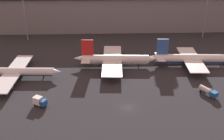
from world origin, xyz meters
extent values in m
plane|color=#26262B|center=(0.00, 0.00, 0.00)|extent=(600.00, 600.00, 0.00)
cube|color=slate|center=(0.00, 90.57, 9.97)|extent=(168.42, 23.42, 19.93)
cylinder|color=silver|center=(-42.96, 23.36, 3.05)|extent=(30.20, 4.69, 3.21)
cylinder|color=#333842|center=(-42.96, 23.36, 2.49)|extent=(28.67, 4.14, 2.73)
cone|color=silver|center=(-26.98, 22.57, 3.05)|extent=(4.00, 3.24, 3.05)
cube|color=silver|center=(-44.46, 23.44, 2.65)|extent=(8.75, 34.64, 0.36)
cylinder|color=gray|center=(-43.09, 32.99, 1.52)|extent=(3.61, 1.94, 1.77)
cylinder|color=gray|center=(-44.04, 13.79, 1.52)|extent=(3.61, 1.94, 1.77)
cylinder|color=black|center=(-32.45, 22.84, 0.72)|extent=(0.50, 0.50, 1.44)
cylinder|color=black|center=(-44.40, 24.72, 0.72)|extent=(0.50, 0.50, 1.44)
cylinder|color=black|center=(-44.53, 22.15, 0.72)|extent=(0.50, 0.50, 1.44)
cylinder|color=silver|center=(-2.47, 33.26, 3.52)|extent=(29.28, 5.14, 3.71)
cylinder|color=silver|center=(-2.47, 33.26, 2.87)|extent=(27.79, 4.51, 3.15)
cone|color=silver|center=(13.18, 32.48, 3.52)|extent=(4.62, 3.74, 3.52)
cone|color=silver|center=(-18.32, 34.04, 3.80)|extent=(5.71, 3.42, 3.15)
cube|color=red|center=(-14.69, 33.86, 8.89)|extent=(5.20, 0.66, 7.03)
cube|color=silver|center=(-15.27, 33.89, 4.08)|extent=(4.29, 12.17, 0.24)
cube|color=silver|center=(-3.93, 33.33, 3.06)|extent=(9.79, 33.70, 0.36)
cylinder|color=gray|center=(-2.59, 42.61, 1.79)|extent=(4.17, 2.24, 2.04)
cylinder|color=gray|center=(-3.52, 23.96, 1.79)|extent=(4.17, 2.24, 2.04)
cylinder|color=black|center=(7.71, 32.75, 0.83)|extent=(0.50, 0.50, 1.67)
cylinder|color=black|center=(-3.85, 34.81, 0.83)|extent=(0.50, 0.50, 1.67)
cylinder|color=black|center=(-4.00, 31.85, 0.83)|extent=(0.50, 0.50, 1.67)
cylinder|color=white|center=(33.24, 33.10, 3.42)|extent=(36.19, 5.38, 3.60)
cylinder|color=#2D519E|center=(33.24, 33.10, 2.79)|extent=(34.36, 4.75, 3.06)
cone|color=white|center=(13.98, 34.06, 3.69)|extent=(5.54, 3.32, 3.06)
cube|color=#2D519E|center=(18.12, 33.85, 8.79)|extent=(5.05, 0.65, 7.14)
cube|color=white|center=(17.40, 33.89, 3.96)|extent=(4.09, 10.26, 0.24)
cube|color=white|center=(31.44, 33.19, 2.97)|extent=(9.30, 28.41, 0.36)
cylinder|color=gray|center=(32.91, 40.98, 1.73)|extent=(4.05, 2.17, 1.98)
cylinder|color=gray|center=(32.13, 25.29, 1.73)|extent=(4.05, 2.17, 1.98)
cylinder|color=black|center=(45.84, 32.48, 0.81)|extent=(0.50, 0.50, 1.62)
cylinder|color=black|center=(31.51, 34.63, 0.81)|extent=(0.50, 0.50, 1.62)
cylinder|color=black|center=(31.37, 31.75, 0.81)|extent=(0.50, 0.50, 1.62)
cube|color=#195199|center=(31.35, 5.00, 1.64)|extent=(3.02, 2.97, 1.84)
cylinder|color=#B7B7BC|center=(29.34, 8.41, 1.70)|extent=(4.06, 5.04, 1.95)
cylinder|color=black|center=(31.92, 5.69, 0.45)|extent=(0.94, 1.06, 0.90)
cylinder|color=black|center=(30.47, 4.83, 0.45)|extent=(0.94, 1.06, 0.90)
cylinder|color=black|center=(29.46, 9.87, 0.45)|extent=(0.94, 1.06, 0.90)
cylinder|color=black|center=(28.01, 9.02, 0.45)|extent=(0.94, 1.06, 0.90)
cube|color=#195199|center=(-28.34, 1.47, 1.70)|extent=(2.31, 2.67, 1.96)
cube|color=silver|center=(-30.51, 2.66, 2.03)|extent=(3.59, 3.37, 2.62)
cylinder|color=black|center=(-28.05, 2.29, 0.45)|extent=(1.06, 0.93, 0.90)
cylinder|color=black|center=(-28.87, 0.78, 0.45)|extent=(1.06, 0.93, 0.90)
cylinder|color=black|center=(-30.62, 3.70, 0.45)|extent=(1.06, 0.93, 0.90)
cylinder|color=black|center=(-31.44, 2.19, 0.45)|extent=(1.06, 0.93, 0.90)
cylinder|color=slate|center=(-49.42, 69.62, 13.86)|extent=(0.70, 0.70, 27.72)
cylinder|color=slate|center=(48.68, 69.62, 13.84)|extent=(0.70, 0.70, 27.68)
camera|label=1|loc=(-8.30, -79.74, 53.08)|focal=45.00mm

